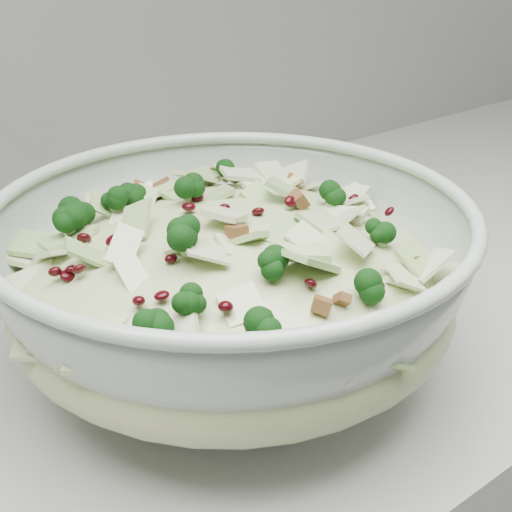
% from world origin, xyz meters
% --- Properties ---
extents(mixing_bowl, '(0.41, 0.41, 0.14)m').
position_xyz_m(mixing_bowl, '(-0.17, 1.60, 0.97)').
color(mixing_bowl, '#A4B4A5').
rests_on(mixing_bowl, counter).
extents(salad, '(0.42, 0.42, 0.14)m').
position_xyz_m(salad, '(-0.17, 1.60, 1.00)').
color(salad, beige).
rests_on(salad, mixing_bowl).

